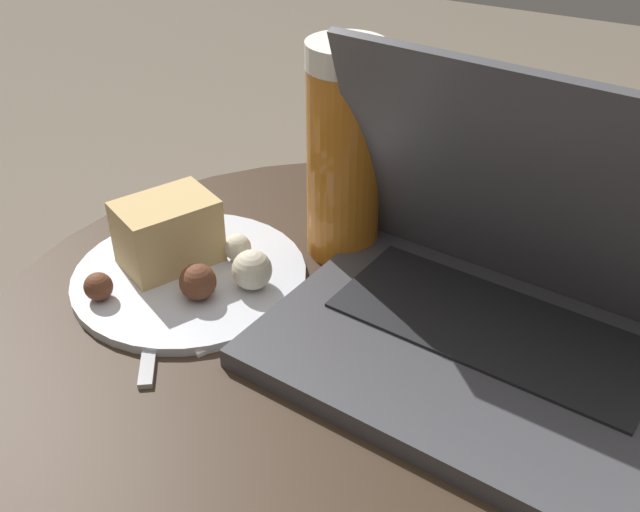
# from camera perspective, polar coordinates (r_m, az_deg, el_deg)

# --- Properties ---
(table) EXTENTS (0.68, 0.68, 0.53)m
(table) POSITION_cam_1_polar(r_m,az_deg,el_deg) (0.78, 2.32, -15.10)
(table) COLOR black
(table) RESTS_ON ground_plane
(napkin) EXTENTS (0.21, 0.18, 0.00)m
(napkin) POSITION_cam_1_polar(r_m,az_deg,el_deg) (0.73, -8.63, -2.03)
(napkin) COLOR white
(napkin) RESTS_ON table
(laptop) EXTENTS (0.37, 0.28, 0.25)m
(laptop) POSITION_cam_1_polar(r_m,az_deg,el_deg) (0.64, 13.01, -3.45)
(laptop) COLOR #47474C
(laptop) RESTS_ON table
(beer_glass) EXTENTS (0.07, 0.07, 0.22)m
(beer_glass) POSITION_cam_1_polar(r_m,az_deg,el_deg) (0.72, 1.85, 7.82)
(beer_glass) COLOR #C6701E
(beer_glass) RESTS_ON table
(snack_plate) EXTENTS (0.23, 0.23, 0.08)m
(snack_plate) POSITION_cam_1_polar(r_m,az_deg,el_deg) (0.73, -10.31, -0.16)
(snack_plate) COLOR silver
(snack_plate) RESTS_ON table
(fork) EXTENTS (0.11, 0.15, 0.00)m
(fork) POSITION_cam_1_polar(r_m,az_deg,el_deg) (0.70, -12.50, -4.21)
(fork) COLOR #B2B2B7
(fork) RESTS_ON table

